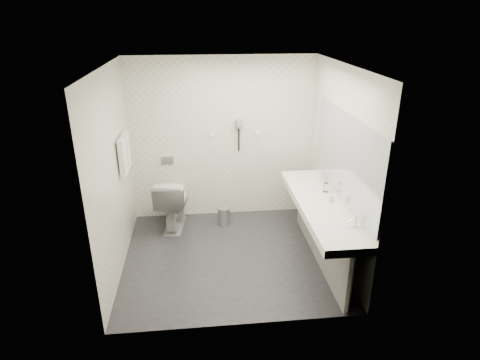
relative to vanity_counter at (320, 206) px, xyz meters
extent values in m
plane|color=#242428|center=(-1.12, 0.20, -0.80)|extent=(2.80, 2.80, 0.00)
plane|color=white|center=(-1.12, 0.20, 1.70)|extent=(2.80, 2.80, 0.00)
plane|color=silver|center=(-1.12, 1.50, 0.45)|extent=(2.80, 0.00, 2.80)
plane|color=silver|center=(-1.12, -1.10, 0.45)|extent=(2.80, 0.00, 2.80)
plane|color=silver|center=(-2.52, 0.20, 0.45)|extent=(0.00, 2.60, 2.60)
plane|color=silver|center=(0.27, 0.20, 0.45)|extent=(0.00, 2.60, 2.60)
cube|color=white|center=(0.00, 0.00, 0.00)|extent=(0.55, 2.20, 0.10)
cube|color=gray|center=(0.02, 0.00, -0.42)|extent=(0.03, 2.15, 0.75)
cylinder|color=silver|center=(0.05, -1.04, -0.42)|extent=(0.06, 0.06, 0.75)
cylinder|color=silver|center=(0.05, 1.04, -0.42)|extent=(0.06, 0.06, 0.75)
cube|color=#B2BCC6|center=(0.26, 0.00, 0.65)|extent=(0.02, 2.20, 1.05)
ellipsoid|color=white|center=(0.00, -0.65, 0.04)|extent=(0.40, 0.31, 0.05)
ellipsoid|color=white|center=(0.00, 0.65, 0.04)|extent=(0.40, 0.31, 0.05)
cylinder|color=silver|center=(0.19, -0.65, 0.12)|extent=(0.04, 0.04, 0.15)
cylinder|color=silver|center=(0.19, 0.65, 0.12)|extent=(0.04, 0.04, 0.15)
imported|color=silver|center=(0.14, -0.01, 0.10)|extent=(0.07, 0.07, 0.11)
cylinder|color=silver|center=(0.16, 0.31, 0.11)|extent=(0.09, 0.09, 0.12)
imported|color=white|center=(-1.91, 1.13, -0.39)|extent=(0.56, 0.85, 0.81)
cube|color=#B2B5BA|center=(-1.98, 1.49, 0.15)|extent=(0.18, 0.02, 0.12)
cylinder|color=#B2B5BA|center=(-1.14, 1.11, -0.67)|extent=(0.23, 0.23, 0.26)
cylinder|color=#B2B5BA|center=(-1.14, 1.11, -0.53)|extent=(0.19, 0.19, 0.02)
cylinder|color=silver|center=(-2.47, 0.75, 0.75)|extent=(0.02, 0.62, 0.02)
cube|color=white|center=(-2.46, 0.61, 0.53)|extent=(0.07, 0.24, 0.48)
cube|color=white|center=(-2.46, 0.89, 0.53)|extent=(0.07, 0.24, 0.48)
cube|color=gray|center=(-0.88, 1.47, 0.70)|extent=(0.10, 0.04, 0.14)
cylinder|color=gray|center=(-0.88, 1.40, 0.73)|extent=(0.08, 0.14, 0.08)
cylinder|color=black|center=(-0.88, 1.46, 0.45)|extent=(0.02, 0.02, 0.35)
cube|color=white|center=(-1.27, 1.49, 0.55)|extent=(0.09, 0.02, 0.09)
cube|color=white|center=(-0.57, 1.49, 0.55)|extent=(0.09, 0.02, 0.09)
camera|label=1|loc=(-1.49, -4.47, 2.27)|focal=30.45mm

